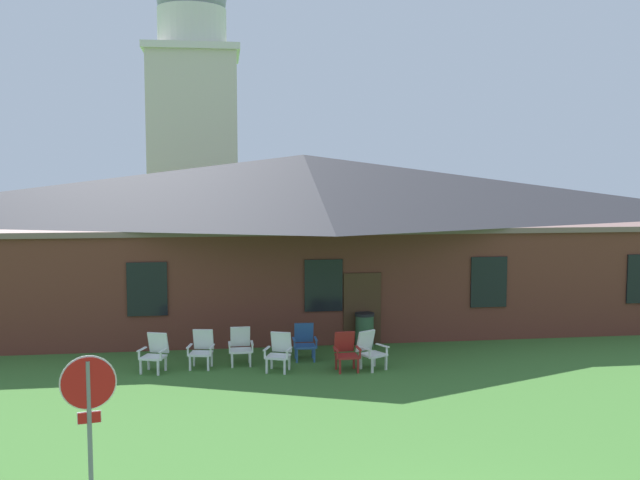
% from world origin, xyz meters
% --- Properties ---
extents(brick_building, '(25.68, 10.40, 5.63)m').
position_xyz_m(brick_building, '(0.00, 17.08, 2.87)').
color(brick_building, brown).
rests_on(brick_building, ground).
extents(dome_tower, '(5.18, 5.18, 17.64)m').
position_xyz_m(dome_tower, '(-4.40, 33.24, 8.00)').
color(dome_tower, beige).
rests_on(dome_tower, ground).
extents(stop_sign, '(0.79, 0.20, 2.30)m').
position_xyz_m(stop_sign, '(-4.81, 2.50, 1.61)').
color(stop_sign, slate).
rests_on(stop_sign, ground).
extents(lawn_chair_by_porch, '(0.77, 0.82, 0.96)m').
position_xyz_m(lawn_chair_by_porch, '(-4.56, 9.96, 0.50)').
color(lawn_chair_by_porch, white).
rests_on(lawn_chair_by_porch, ground).
extents(lawn_chair_near_door, '(0.72, 0.76, 0.96)m').
position_xyz_m(lawn_chair_near_door, '(-3.41, 10.19, 0.50)').
color(lawn_chair_near_door, white).
rests_on(lawn_chair_near_door, ground).
extents(lawn_chair_left_end, '(0.65, 0.67, 0.96)m').
position_xyz_m(lawn_chair_left_end, '(-2.42, 10.37, 0.50)').
color(lawn_chair_left_end, silver).
rests_on(lawn_chair_left_end, ground).
extents(lawn_chair_middle, '(0.77, 0.82, 0.96)m').
position_xyz_m(lawn_chair_middle, '(-1.47, 9.62, 0.50)').
color(lawn_chair_middle, white).
rests_on(lawn_chair_middle, ground).
extents(lawn_chair_right_end, '(0.65, 0.68, 0.96)m').
position_xyz_m(lawn_chair_right_end, '(-0.72, 10.62, 0.50)').
color(lawn_chair_right_end, '#2D5693').
rests_on(lawn_chair_right_end, ground).
extents(lawn_chair_far_side, '(0.66, 0.69, 0.96)m').
position_xyz_m(lawn_chair_far_side, '(0.20, 9.42, 0.50)').
color(lawn_chair_far_side, maroon).
rests_on(lawn_chair_far_side, ground).
extents(lawn_chair_under_eave, '(0.83, 0.86, 0.96)m').
position_xyz_m(lawn_chair_under_eave, '(0.83, 9.48, 0.50)').
color(lawn_chair_under_eave, silver).
rests_on(lawn_chair_under_eave, ground).
extents(trash_bin, '(0.56, 0.56, 0.98)m').
position_xyz_m(trash_bin, '(1.15, 11.78, 0.50)').
color(trash_bin, '#335638').
rests_on(trash_bin, ground).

